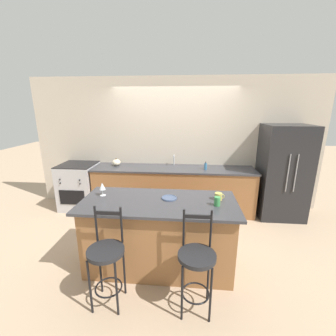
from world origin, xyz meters
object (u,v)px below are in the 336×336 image
at_px(dinner_plate, 169,198).
at_px(bar_stool_near, 107,259).
at_px(oven_range, 80,186).
at_px(tumbler_cup, 217,201).
at_px(wine_glass, 102,187).
at_px(soap_bottle, 206,166).
at_px(coffee_mug, 219,196).
at_px(bar_stool_far, 197,264).
at_px(refrigerator, 283,172).
at_px(pumpkin_decoration, 116,162).

bearing_deg(dinner_plate, bar_stool_near, -128.65).
xyz_separation_m(oven_range, tumbler_cup, (2.65, -1.77, 0.53)).
distance_m(wine_glass, soap_bottle, 2.14).
relative_size(coffee_mug, soap_bottle, 0.80).
xyz_separation_m(bar_stool_far, tumbler_cup, (0.25, 0.58, 0.45)).
bearing_deg(oven_range, soap_bottle, -0.92).
bearing_deg(tumbler_cup, refrigerator, 50.35).
bearing_deg(oven_range, tumbler_cup, -33.70).
distance_m(bar_stool_far, wine_glass, 1.56).
height_order(tumbler_cup, soap_bottle, soap_bottle).
distance_m(dinner_plate, pumpkin_decoration, 2.10).
relative_size(oven_range, pumpkin_decoration, 5.61).
relative_size(bar_stool_far, coffee_mug, 8.77).
bearing_deg(tumbler_cup, bar_stool_far, -113.40).
xyz_separation_m(wine_glass, tumbler_cup, (1.50, -0.19, -0.07)).
bearing_deg(coffee_mug, tumbler_cup, -102.34).
distance_m(refrigerator, tumbler_cup, 2.28).
bearing_deg(pumpkin_decoration, dinner_plate, -53.60).
relative_size(refrigerator, coffee_mug, 14.29).
bearing_deg(bar_stool_far, refrigerator, 53.87).
relative_size(refrigerator, bar_stool_near, 1.63).
bearing_deg(wine_glass, soap_bottle, 46.04).
xyz_separation_m(bar_stool_far, coffee_mug, (0.29, 0.76, 0.44)).
relative_size(wine_glass, pumpkin_decoration, 1.07).
bearing_deg(tumbler_cup, pumpkin_decoration, 134.85).
height_order(bar_stool_near, wine_glass, wine_glass).
distance_m(refrigerator, oven_range, 4.13).
bearing_deg(dinner_plate, bar_stool_far, -65.15).
xyz_separation_m(refrigerator, soap_bottle, (-1.47, -0.03, 0.09)).
distance_m(coffee_mug, tumbler_cup, 0.19).
relative_size(refrigerator, wine_glass, 9.87).
xyz_separation_m(oven_range, soap_bottle, (2.64, -0.04, 0.51)).
xyz_separation_m(coffee_mug, soap_bottle, (-0.06, 1.55, -0.01)).
xyz_separation_m(pumpkin_decoration, soap_bottle, (1.83, -0.13, -0.00)).
bearing_deg(soap_bottle, wine_glass, -133.96).
relative_size(tumbler_cup, pumpkin_decoration, 0.65).
bearing_deg(soap_bottle, oven_range, 179.08).
height_order(oven_range, soap_bottle, soap_bottle).
distance_m(refrigerator, bar_stool_far, 2.92).
relative_size(refrigerator, dinner_plate, 8.85).
height_order(refrigerator, oven_range, refrigerator).
xyz_separation_m(dinner_plate, wine_glass, (-0.90, 0.02, 0.12)).
height_order(bar_stool_near, soap_bottle, bar_stool_near).
bearing_deg(refrigerator, tumbler_cup, -129.65).
xyz_separation_m(refrigerator, wine_glass, (-2.96, -1.57, 0.18)).
height_order(refrigerator, dinner_plate, refrigerator).
bearing_deg(refrigerator, soap_bottle, -178.91).
height_order(bar_stool_far, soap_bottle, bar_stool_far).
xyz_separation_m(oven_range, bar_stool_far, (2.40, -2.35, 0.09)).
bearing_deg(oven_range, bar_stool_near, -58.36).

